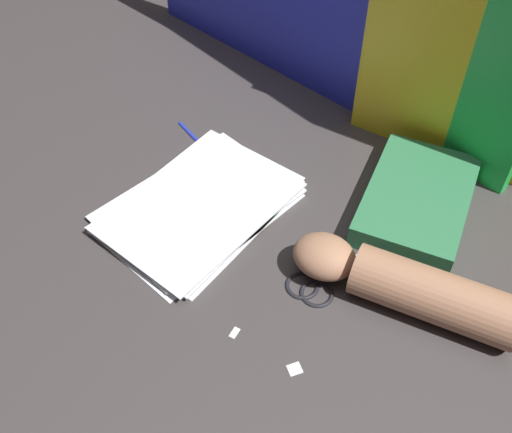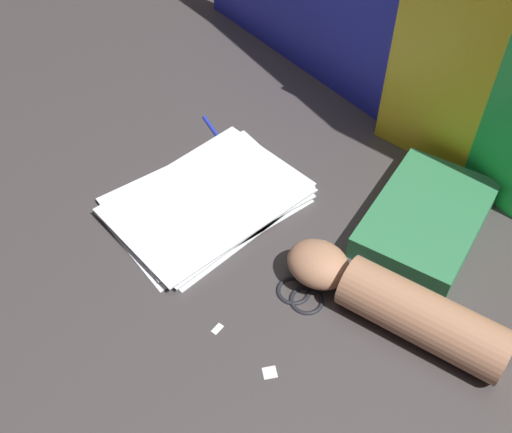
{
  "view_description": "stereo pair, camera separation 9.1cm",
  "coord_description": "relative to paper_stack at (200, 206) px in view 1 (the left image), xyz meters",
  "views": [
    {
      "loc": [
        0.43,
        -0.47,
        0.73
      ],
      "look_at": [
        0.03,
        -0.01,
        0.06
      ],
      "focal_mm": 42.0,
      "sensor_mm": 36.0,
      "label": 1
    },
    {
      "loc": [
        0.5,
        -0.4,
        0.73
      ],
      "look_at": [
        0.03,
        -0.01,
        0.06
      ],
      "focal_mm": 42.0,
      "sensor_mm": 36.0,
      "label": 2
    }
  ],
  "objects": [
    {
      "name": "scissors",
      "position": [
        0.24,
        0.01,
        -0.0
      ],
      "size": [
        0.1,
        0.15,
        0.01
      ],
      "color": "silver",
      "rests_on": "ground_plane"
    },
    {
      "name": "paper_stack",
      "position": [
        0.0,
        0.0,
        0.0
      ],
      "size": [
        0.25,
        0.33,
        0.02
      ],
      "color": "white",
      "rests_on": "ground_plane"
    },
    {
      "name": "book_closed",
      "position": [
        0.27,
        0.24,
        0.01
      ],
      "size": [
        0.23,
        0.28,
        0.04
      ],
      "color": "#2D7247",
      "rests_on": "ground_plane"
    },
    {
      "name": "hand_forearm",
      "position": [
        0.35,
        0.06,
        0.03
      ],
      "size": [
        0.34,
        0.16,
        0.08
      ],
      "color": "#A87556",
      "rests_on": "ground_plane"
    },
    {
      "name": "ground_plane",
      "position": [
        0.09,
        0.02,
        -0.01
      ],
      "size": [
        6.0,
        6.0,
        0.0
      ],
      "primitive_type": "plane",
      "color": "#3D3838"
    },
    {
      "name": "paper_scrap_mid",
      "position": [
        0.3,
        -0.12,
        -0.01
      ],
      "size": [
        0.02,
        0.02,
        0.0
      ],
      "color": "white",
      "rests_on": "ground_plane"
    },
    {
      "name": "pen",
      "position": [
        -0.12,
        0.12,
        -0.0
      ],
      "size": [
        0.15,
        0.04,
        0.01
      ],
      "color": "#2333B2",
      "rests_on": "ground_plane"
    },
    {
      "name": "paper_scrap_near",
      "position": [
        0.2,
        -0.14,
        -0.01
      ],
      "size": [
        0.01,
        0.02,
        0.0
      ],
      "color": "white",
      "rests_on": "ground_plane"
    }
  ]
}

